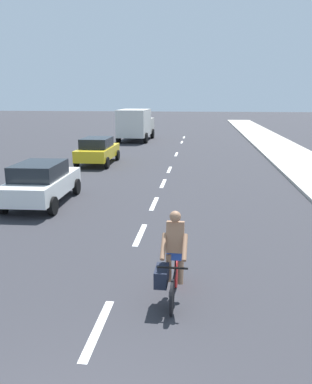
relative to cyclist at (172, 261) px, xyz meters
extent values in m
plane|color=#2D2D33|center=(-1.19, 15.85, -0.83)|extent=(160.00, 160.00, 0.00)
cube|color=#B2ADA3|center=(6.51, 17.85, -0.76)|extent=(3.60, 80.00, 0.14)
cube|color=white|center=(-1.19, -1.13, -0.83)|extent=(0.16, 1.80, 0.01)
cube|color=white|center=(-1.19, 3.49, -0.83)|extent=(0.16, 1.80, 0.01)
cube|color=white|center=(-1.19, 6.80, -0.83)|extent=(0.16, 1.80, 0.01)
cube|color=white|center=(-1.19, 10.21, -0.83)|extent=(0.16, 1.80, 0.01)
cube|color=white|center=(-1.19, 13.60, -0.83)|extent=(0.16, 1.80, 0.01)
cube|color=white|center=(-1.19, 19.37, -0.83)|extent=(0.16, 1.80, 0.01)
cube|color=white|center=(-1.19, 26.57, -0.83)|extent=(0.16, 1.80, 0.01)
cube|color=white|center=(-1.19, 30.61, -0.83)|extent=(0.16, 1.80, 0.01)
cylinder|color=black|center=(0.04, -0.49, -0.50)|extent=(0.06, 0.66, 0.66)
cylinder|color=red|center=(0.05, 0.56, -0.50)|extent=(0.06, 0.66, 0.66)
cube|color=black|center=(0.05, 0.03, -0.32)|extent=(0.04, 0.95, 0.04)
cylinder|color=black|center=(0.05, 0.24, -0.08)|extent=(0.03, 0.03, 0.48)
cube|color=black|center=(0.05, -0.41, 0.05)|extent=(0.56, 0.03, 0.03)
cube|color=#9E7051|center=(0.05, 0.11, 0.45)|extent=(0.34, 0.32, 0.63)
sphere|color=#9E7051|center=(0.05, 0.05, 0.88)|extent=(0.22, 0.22, 0.22)
cube|color=#2D51B7|center=(0.05, 0.16, 0.12)|extent=(0.32, 0.22, 0.28)
cube|color=black|center=(-0.17, -0.25, -0.20)|extent=(0.24, 0.52, 0.32)
cylinder|color=#9E7051|center=(0.17, 0.11, -0.20)|extent=(0.11, 0.32, 0.62)
cylinder|color=#9E7051|center=(-0.07, 0.11, -0.20)|extent=(0.11, 0.20, 0.63)
cylinder|color=#9E7051|center=(0.25, -0.15, 0.35)|extent=(0.09, 0.49, 0.41)
cylinder|color=#9E7051|center=(-0.15, -0.15, 0.35)|extent=(0.09, 0.49, 0.41)
cube|color=white|center=(-5.35, 6.39, -0.14)|extent=(1.90, 4.22, 0.64)
cube|color=black|center=(-5.34, 6.18, 0.46)|extent=(1.62, 2.22, 0.56)
cylinder|color=black|center=(-6.27, 7.77, -0.51)|extent=(0.20, 0.65, 0.64)
cylinder|color=black|center=(-4.53, 7.83, -0.51)|extent=(0.20, 0.65, 0.64)
cylinder|color=black|center=(-6.16, 4.94, -0.51)|extent=(0.20, 0.65, 0.64)
cylinder|color=black|center=(-4.42, 5.01, -0.51)|extent=(0.20, 0.65, 0.64)
cube|color=gold|center=(-5.57, 14.99, -0.14)|extent=(1.80, 4.19, 0.64)
cube|color=black|center=(-5.57, 14.78, 0.46)|extent=(1.57, 2.19, 0.56)
cylinder|color=black|center=(-6.47, 16.40, -0.51)|extent=(0.19, 0.64, 0.64)
cylinder|color=black|center=(-4.71, 16.42, -0.51)|extent=(0.19, 0.64, 0.64)
cylinder|color=black|center=(-6.44, 13.56, -0.51)|extent=(0.19, 0.64, 0.64)
cylinder|color=black|center=(-4.68, 13.58, -0.51)|extent=(0.19, 0.64, 0.64)
cube|color=beige|center=(-5.37, 29.54, 0.37)|extent=(2.45, 2.39, 1.40)
cube|color=silver|center=(-5.43, 26.55, 0.82)|extent=(2.48, 4.21, 2.30)
cylinder|color=black|center=(-6.57, 29.43, -0.38)|extent=(0.30, 0.91, 0.90)
cylinder|color=black|center=(-4.17, 29.39, -0.38)|extent=(0.30, 0.91, 0.90)
cylinder|color=black|center=(-6.65, 25.53, -0.38)|extent=(0.30, 0.91, 0.90)
cylinder|color=black|center=(-4.25, 25.49, -0.38)|extent=(0.30, 0.91, 0.90)
camera|label=1|loc=(0.49, -6.72, 3.08)|focal=35.29mm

